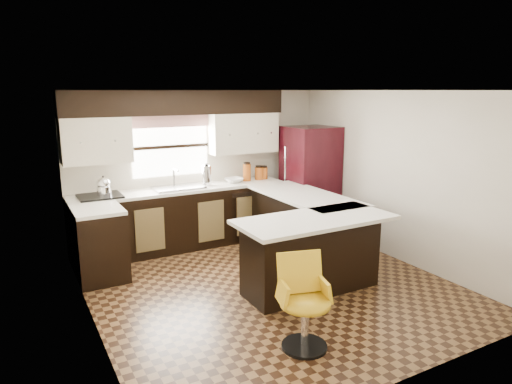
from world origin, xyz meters
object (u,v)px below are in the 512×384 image
refrigerator (310,181)px  bar_chair (305,304)px  peninsula_long (301,228)px  peninsula_return (311,255)px

refrigerator → bar_chair: 3.64m
peninsula_long → bar_chair: peninsula_long is taller
refrigerator → bar_chair: refrigerator is taller
peninsula_return → bar_chair: peninsula_return is taller
peninsula_long → peninsula_return: same height
peninsula_return → refrigerator: (1.32, 1.89, 0.46)m
peninsula_long → peninsula_return: (-0.53, -0.97, 0.00)m
refrigerator → bar_chair: bearing=-126.0°
bar_chair → peninsula_return: bearing=67.5°
bar_chair → refrigerator: bearing=69.5°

